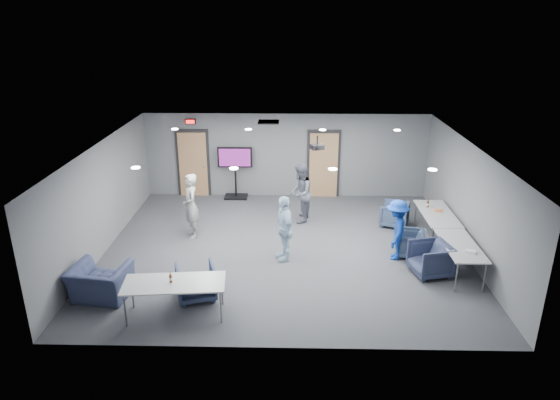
{
  "coord_description": "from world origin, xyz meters",
  "views": [
    {
      "loc": [
        0.16,
        -11.44,
        5.63
      ],
      "look_at": [
        -0.11,
        0.35,
        1.2
      ],
      "focal_mm": 32.0,
      "sensor_mm": 36.0,
      "label": 1
    }
  ],
  "objects_px": {
    "projector": "(317,147)",
    "bottle_right": "(428,204)",
    "person_b": "(300,193)",
    "chair_right_b": "(410,244)",
    "person_c": "(284,228)",
    "chair_right_c": "(430,259)",
    "table_front_left": "(174,284)",
    "chair_front_a": "(196,282)",
    "chair_right_a": "(394,214)",
    "tv_stand": "(235,169)",
    "table_right_b": "(460,246)",
    "table_right_a": "(437,214)",
    "bottle_front": "(171,278)",
    "person_a": "(191,206)",
    "person_d": "(396,230)",
    "chair_front_b": "(101,282)"
  },
  "relations": [
    {
      "from": "chair_right_a",
      "to": "chair_right_b",
      "type": "height_order",
      "value": "chair_right_a"
    },
    {
      "from": "chair_right_c",
      "to": "bottle_right",
      "type": "bearing_deg",
      "value": 155.32
    },
    {
      "from": "table_right_b",
      "to": "bottle_front",
      "type": "distance_m",
      "value": 6.42
    },
    {
      "from": "table_right_a",
      "to": "table_right_b",
      "type": "xyz_separation_m",
      "value": [
        0.0,
        -1.9,
        -0.0
      ]
    },
    {
      "from": "bottle_right",
      "to": "table_right_a",
      "type": "bearing_deg",
      "value": -69.49
    },
    {
      "from": "person_a",
      "to": "tv_stand",
      "type": "distance_m",
      "value": 3.14
    },
    {
      "from": "person_b",
      "to": "chair_right_b",
      "type": "bearing_deg",
      "value": 61.68
    },
    {
      "from": "person_c",
      "to": "chair_right_c",
      "type": "distance_m",
      "value": 3.44
    },
    {
      "from": "bottle_right",
      "to": "table_right_b",
      "type": "bearing_deg",
      "value": -86.15
    },
    {
      "from": "person_c",
      "to": "tv_stand",
      "type": "bearing_deg",
      "value": -177.68
    },
    {
      "from": "person_b",
      "to": "projector",
      "type": "bearing_deg",
      "value": 37.94
    },
    {
      "from": "person_a",
      "to": "chair_front_b",
      "type": "distance_m",
      "value": 3.44
    },
    {
      "from": "person_b",
      "to": "chair_right_b",
      "type": "height_order",
      "value": "person_b"
    },
    {
      "from": "table_right_a",
      "to": "tv_stand",
      "type": "bearing_deg",
      "value": 61.77
    },
    {
      "from": "person_a",
      "to": "projector",
      "type": "xyz_separation_m",
      "value": [
        3.3,
        0.34,
        1.53
      ]
    },
    {
      "from": "table_right_b",
      "to": "tv_stand",
      "type": "height_order",
      "value": "tv_stand"
    },
    {
      "from": "person_c",
      "to": "chair_front_a",
      "type": "relative_size",
      "value": 2.03
    },
    {
      "from": "chair_right_a",
      "to": "chair_front_b",
      "type": "distance_m",
      "value": 7.94
    },
    {
      "from": "chair_right_b",
      "to": "tv_stand",
      "type": "xyz_separation_m",
      "value": [
        -4.73,
        4.03,
        0.63
      ]
    },
    {
      "from": "person_c",
      "to": "table_right_b",
      "type": "bearing_deg",
      "value": 62.31
    },
    {
      "from": "person_a",
      "to": "chair_right_a",
      "type": "height_order",
      "value": "person_a"
    },
    {
      "from": "table_right_a",
      "to": "table_front_left",
      "type": "relative_size",
      "value": 0.96
    },
    {
      "from": "bottle_front",
      "to": "person_a",
      "type": "bearing_deg",
      "value": 94.79
    },
    {
      "from": "chair_right_c",
      "to": "chair_right_a",
      "type": "bearing_deg",
      "value": 172.82
    },
    {
      "from": "chair_right_c",
      "to": "chair_front_b",
      "type": "distance_m",
      "value": 7.25
    },
    {
      "from": "person_c",
      "to": "table_right_b",
      "type": "relative_size",
      "value": 0.9
    },
    {
      "from": "chair_right_b",
      "to": "table_right_a",
      "type": "relative_size",
      "value": 0.36
    },
    {
      "from": "person_a",
      "to": "chair_front_a",
      "type": "height_order",
      "value": "person_a"
    },
    {
      "from": "chair_right_a",
      "to": "table_right_a",
      "type": "relative_size",
      "value": 0.38
    },
    {
      "from": "person_b",
      "to": "chair_right_c",
      "type": "distance_m",
      "value": 4.25
    },
    {
      "from": "person_b",
      "to": "person_d",
      "type": "distance_m",
      "value": 3.21
    },
    {
      "from": "chair_front_a",
      "to": "projector",
      "type": "relative_size",
      "value": 2.1
    },
    {
      "from": "person_a",
      "to": "chair_front_a",
      "type": "distance_m",
      "value": 3.17
    },
    {
      "from": "table_front_left",
      "to": "bottle_front",
      "type": "xyz_separation_m",
      "value": [
        -0.06,
        0.01,
        0.13
      ]
    },
    {
      "from": "tv_stand",
      "to": "chair_right_c",
      "type": "bearing_deg",
      "value": -44.96
    },
    {
      "from": "person_a",
      "to": "person_c",
      "type": "distance_m",
      "value": 2.78
    },
    {
      "from": "person_c",
      "to": "person_b",
      "type": "bearing_deg",
      "value": 151.38
    },
    {
      "from": "person_b",
      "to": "table_front_left",
      "type": "bearing_deg",
      "value": -17.67
    },
    {
      "from": "chair_right_c",
      "to": "table_front_left",
      "type": "bearing_deg",
      "value": -84.76
    },
    {
      "from": "chair_right_c",
      "to": "chair_front_a",
      "type": "bearing_deg",
      "value": -90.69
    },
    {
      "from": "table_right_a",
      "to": "chair_right_a",
      "type": "bearing_deg",
      "value": 47.48
    },
    {
      "from": "person_b",
      "to": "table_right_b",
      "type": "bearing_deg",
      "value": 59.9
    },
    {
      "from": "table_right_a",
      "to": "projector",
      "type": "bearing_deg",
      "value": 83.85
    },
    {
      "from": "person_d",
      "to": "table_right_a",
      "type": "height_order",
      "value": "person_d"
    },
    {
      "from": "chair_right_b",
      "to": "chair_front_a",
      "type": "xyz_separation_m",
      "value": [
        -4.92,
        -2.05,
        0.04
      ]
    },
    {
      "from": "chair_right_a",
      "to": "bottle_front",
      "type": "bearing_deg",
      "value": -28.45
    },
    {
      "from": "person_a",
      "to": "chair_right_a",
      "type": "bearing_deg",
      "value": 78.04
    },
    {
      "from": "projector",
      "to": "bottle_right",
      "type": "bearing_deg",
      "value": -18.38
    },
    {
      "from": "chair_right_c",
      "to": "table_right_b",
      "type": "distance_m",
      "value": 0.72
    },
    {
      "from": "person_b",
      "to": "chair_right_a",
      "type": "relative_size",
      "value": 2.31
    }
  ]
}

